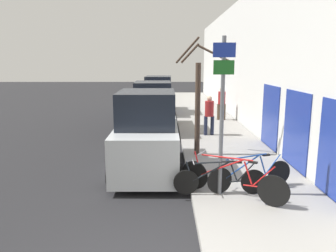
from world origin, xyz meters
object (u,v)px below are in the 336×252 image
Objects in this scene: pedestrian_far at (222,101)px; street_tree at (198,101)px; bicycle_2 at (250,174)px; parked_car_1 at (153,109)px; signpost at (222,109)px; parked_car_0 at (147,136)px; pedestrian_near at (209,113)px; bicycle_0 at (231,180)px; bicycle_1 at (220,180)px; parked_car_2 at (159,97)px.

pedestrian_far is 0.45× the size of street_tree.
parked_car_1 is (-2.71, 7.53, 0.55)m from bicycle_2.
signpost is 0.89× the size of parked_car_0.
bicycle_2 is at bearing -88.43° from pedestrian_far.
bicycle_2 is 6.21m from pedestrian_near.
pedestrian_near is (0.57, 6.47, -1.07)m from signpost.
bicycle_0 reaches higher than bicycle_1.
pedestrian_near is 0.43× the size of street_tree.
parked_car_0 is at bearing 74.90° from bicycle_0.
bicycle_2 is 0.52× the size of parked_car_1.
parked_car_1 is 0.94× the size of parked_car_2.
parked_car_1 is at bearing 144.33° from pedestrian_near.
signpost is 6.59m from pedestrian_near.
bicycle_0 is 0.75m from bicycle_2.
signpost reaches higher than bicycle_1.
parked_car_0 is at bearing 39.72° from bicycle_1.
parked_car_2 is (0.08, 11.07, -0.01)m from parked_car_0.
bicycle_1 is 2.86m from parked_car_0.
pedestrian_far reaches higher than pedestrian_near.
bicycle_2 is at bearing -94.76° from pedestrian_near.
pedestrian_near is at bearing -6.29° from bicycle_1.
bicycle_2 is 1.26× the size of pedestrian_far.
signpost is at bearing -77.44° from parked_car_1.
street_tree is at bearing 39.91° from bicycle_0.
bicycle_2 is (0.57, 0.49, -0.04)m from bicycle_0.
parked_car_0 is 2.32× the size of pedestrian_far.
bicycle_0 is 3.13m from parked_car_0.
street_tree reaches higher than parked_car_2.
bicycle_0 is 0.49× the size of parked_car_2.
street_tree is at bearing 40.20° from parked_car_0.
bicycle_0 is 3.94m from street_tree.
pedestrian_far is at bearing 66.32° from parked_car_0.
parked_car_0 reaches higher than parked_car_1.
pedestrian_far reaches higher than bicycle_0.
pedestrian_near is at bearing 75.18° from street_tree.
bicycle_2 is at bearing -69.48° from bicycle_1.
bicycle_1 is 0.54× the size of parked_car_0.
signpost is at bearing -48.74° from parked_car_0.
signpost is 10.46m from pedestrian_far.
parked_car_2 is at bearing 41.13° from bicycle_0.
parked_car_2 is 2.73× the size of pedestrian_near.
parked_car_0 is 2.29m from street_tree.
bicycle_0 is at bearing -91.26° from pedestrian_far.
bicycle_1 is at bearing -101.97° from pedestrian_near.
street_tree reaches higher than pedestrian_far.
parked_car_1 is 2.43× the size of pedestrian_far.
pedestrian_near is at bearing 84.98° from signpost.
pedestrian_far is at bearing -23.81° from bicycle_2.
parked_car_2 reaches higher than bicycle_2.
parked_car_0 is at bearing 37.36° from bicycle_2.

